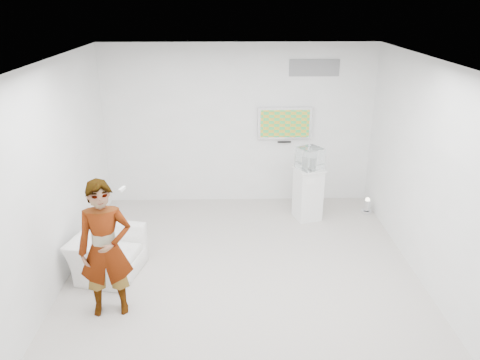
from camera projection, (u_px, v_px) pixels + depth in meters
The scene contains 10 objects.
room at pixel (243, 173), 6.37m from camera, with size 5.01×5.01×3.00m.
tv at pixel (285, 123), 8.65m from camera, with size 1.00×0.08×0.60m, color silver.
logo_decal at pixel (314, 68), 8.33m from camera, with size 0.90×0.02×0.30m, color slate.
person at pixel (106, 249), 5.66m from camera, with size 0.65×0.42×1.77m, color white.
armchair at pixel (108, 254), 6.67m from camera, with size 0.96×0.84×0.63m, color white.
pedestal at pixel (308, 193), 8.30m from camera, with size 0.46×0.46×0.96m, color white.
floor_uplight at pixel (367, 206), 8.59m from camera, with size 0.19×0.19×0.30m, color white.
vitrine at pixel (310, 158), 8.06m from camera, with size 0.37×0.37×0.37m, color white.
console at pixel (310, 163), 8.09m from camera, with size 0.05×0.15×0.20m, color white.
wii_remote at pixel (122, 189), 5.57m from camera, with size 0.03×0.13×0.03m, color white.
Camera 1 is at (-0.17, -5.96, 3.74)m, focal length 35.00 mm.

